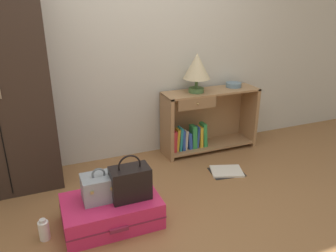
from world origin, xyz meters
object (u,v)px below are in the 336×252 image
Objects in this scene: suitcase_large at (111,211)px; train_case at (100,187)px; open_book_on_floor at (227,171)px; table_lamp at (197,68)px; bookshelf at (205,121)px; bottle at (44,230)px; handbag at (130,182)px; bowl at (234,85)px.

suitcase_large is 0.23m from train_case.
table_lamp is at bearing 98.52° from open_book_on_floor.
bookshelf is 1.71m from train_case.
table_lamp is 1.12× the size of open_book_on_floor.
handbag is at bearing -3.20° from bottle.
bottle is at bearing -175.22° from train_case.
table_lamp is 2.44× the size of bottle.
bowl reaches higher than open_book_on_floor.
open_book_on_floor is (-0.05, -0.61, -0.34)m from bookshelf.
open_book_on_floor is (-0.42, -0.63, -0.74)m from bowl.
handbag is 0.73m from bottle.
open_book_on_floor is at bearing -124.05° from bowl.
bookshelf reaches higher than open_book_on_floor.
open_book_on_floor is (1.31, 0.37, -0.10)m from suitcase_large.
bottle is 0.46× the size of open_book_on_floor.
bookshelf is 1.48× the size of suitcase_large.
handbag is 0.97× the size of open_book_on_floor.
suitcase_large is 1.36m from open_book_on_floor.
train_case is 0.24m from handbag.
train_case is 0.51m from bottle.
train_case is (-0.07, 0.04, 0.22)m from suitcase_large.
bowl reaches higher than bottle.
handbag is at bearing -139.76° from bookshelf.
bowl is 2.10m from suitcase_large.
bookshelf is at bearing 35.79° from suitcase_large.
handbag is at bearing -13.48° from suitcase_large.
bottle is at bearing -168.54° from open_book_on_floor.
handbag is (-1.20, -1.01, 0.01)m from bookshelf.
open_book_on_floor is (1.82, 0.37, -0.07)m from bottle.
table_lamp is 1.15× the size of handbag.
bookshelf is 0.66m from table_lamp.
bowl is at bearing 23.94° from bottle.
table_lamp is at bearing -175.32° from bowl.
open_book_on_floor is at bearing -81.48° from table_lamp.
train_case is at bearing 4.78° from bottle.
bookshelf reaches higher than suitcase_large.
bookshelf is at bearing 9.08° from table_lamp.
open_book_on_floor is (1.15, 0.41, -0.35)m from handbag.
bowl is 1.92m from handbag.
bowl is (0.37, 0.02, 0.40)m from bookshelf.
table_lamp is 1.78m from suitcase_large.
bowl is 2.55m from bottle.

